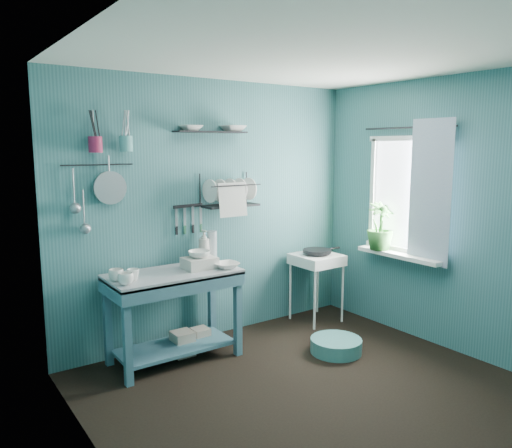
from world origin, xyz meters
TOP-DOWN VIEW (x-y plane):
  - floor at (0.00, 0.00)m, footprint 3.20×3.20m
  - ceiling at (0.00, 0.00)m, footprint 3.20×3.20m
  - wall_back at (0.00, 1.50)m, footprint 3.20×0.00m
  - wall_left at (-1.60, 0.00)m, footprint 0.00×3.00m
  - wall_right at (1.60, 0.00)m, footprint 0.00×3.00m
  - work_counter at (-0.61, 1.16)m, footprint 1.18×0.67m
  - mug_left at (-1.09, 1.00)m, footprint 0.12×0.12m
  - mug_mid at (-0.99, 1.10)m, footprint 0.14×0.14m
  - mug_right at (-1.11, 1.16)m, footprint 0.17×0.17m
  - wash_tub at (-0.36, 1.14)m, footprint 0.28×0.22m
  - tub_bowl at (-0.36, 1.14)m, footprint 0.19×0.19m
  - soap_bottle at (-0.19, 1.36)m, footprint 0.11×0.12m
  - water_bottle at (-0.09, 1.38)m, footprint 0.09×0.09m
  - counter_bowl at (-0.16, 1.01)m, footprint 0.22×0.22m
  - hotplate_stand at (1.10, 1.21)m, footprint 0.51×0.51m
  - frying_pan at (1.10, 1.21)m, footprint 0.30×0.30m
  - knife_strip at (-0.29, 1.47)m, footprint 0.32×0.06m
  - dish_rack at (0.11, 1.37)m, footprint 0.57×0.29m
  - upper_shelf at (-0.08, 1.40)m, footprint 0.71×0.21m
  - shelf_bowl_left at (-0.28, 1.40)m, footprint 0.20×0.20m
  - shelf_bowl_right at (0.17, 1.40)m, footprint 0.24×0.24m
  - utensil_cup_magenta at (-1.14, 1.42)m, footprint 0.11×0.11m
  - utensil_cup_teal at (-0.89, 1.42)m, footprint 0.11×0.11m
  - colander at (-1.03, 1.45)m, footprint 0.28×0.03m
  - ladle_outer at (-1.32, 1.46)m, footprint 0.01×0.01m
  - ladle_inner at (-1.25, 1.46)m, footprint 0.01×0.01m
  - hook_rail at (-1.12, 1.47)m, footprint 0.60×0.01m
  - window_glass at (1.59, 0.45)m, footprint 0.00×1.10m
  - windowsill at (1.50, 0.45)m, footprint 0.16×0.95m
  - curtain at (1.52, 0.15)m, footprint 0.00×1.35m
  - curtain_rod at (1.54, 0.45)m, footprint 0.02×1.05m
  - potted_plant at (1.47, 0.68)m, footprint 0.32×0.32m
  - storage_tin_large at (-0.51, 1.21)m, footprint 0.18×0.18m
  - storage_tin_small at (-0.31, 1.24)m, footprint 0.15×0.15m
  - floor_basin at (0.67, 0.46)m, footprint 0.47×0.47m

SIDE VIEW (x-z plane):
  - floor at x=0.00m, z-range 0.00..0.00m
  - floor_basin at x=0.67m, z-range 0.00..0.13m
  - storage_tin_small at x=-0.31m, z-range 0.00..0.20m
  - storage_tin_large at x=-0.51m, z-range 0.00..0.22m
  - hotplate_stand at x=1.10m, z-range 0.00..0.73m
  - work_counter at x=-0.61m, z-range 0.00..0.80m
  - frying_pan at x=1.10m, z-range 0.75..0.79m
  - windowsill at x=1.50m, z-range 0.79..0.83m
  - counter_bowl at x=-0.16m, z-range 0.80..0.85m
  - mug_mid at x=-0.99m, z-range 0.80..0.89m
  - mug_left at x=-1.09m, z-range 0.80..0.90m
  - mug_right at x=-1.11m, z-range 0.80..0.90m
  - wash_tub at x=-0.36m, z-range 0.80..0.90m
  - tub_bowl at x=-0.36m, z-range 0.90..0.96m
  - water_bottle at x=-0.09m, z-range 0.80..1.08m
  - soap_bottle at x=-0.19m, z-range 0.80..1.10m
  - potted_plant at x=1.47m, z-range 0.83..1.31m
  - wall_back at x=0.00m, z-range -0.35..2.85m
  - wall_left at x=-1.60m, z-range -0.25..2.75m
  - wall_right at x=1.60m, z-range -0.25..2.75m
  - knife_strip at x=-0.29m, z-range 1.31..1.34m
  - ladle_inner at x=-1.25m, z-range 1.22..1.52m
  - window_glass at x=1.59m, z-range 0.85..1.95m
  - curtain at x=1.52m, z-range 0.77..2.12m
  - dish_rack at x=0.11m, z-range 1.30..1.62m
  - colander at x=-1.03m, z-range 1.39..1.67m
  - ladle_outer at x=-1.32m, z-range 1.40..1.70m
  - hook_rail at x=-1.12m, z-range 1.72..1.73m
  - utensil_cup_magenta at x=-1.14m, z-range 1.82..1.95m
  - utensil_cup_teal at x=-0.89m, z-range 1.83..1.96m
  - upper_shelf at x=-0.08m, z-range 2.00..2.01m
  - curtain_rod at x=1.54m, z-range 2.04..2.06m
  - shelf_bowl_right at x=0.17m, z-range 2.02..2.08m
  - shelf_bowl_left at x=-0.28m, z-range 2.04..2.09m
  - ceiling at x=0.00m, z-range 2.50..2.50m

